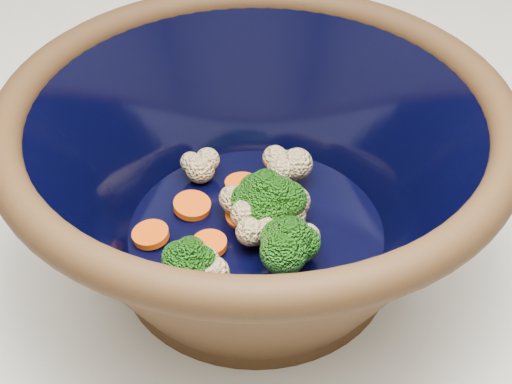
% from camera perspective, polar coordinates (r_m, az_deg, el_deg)
% --- Properties ---
extents(mixing_bowl, '(0.48, 0.48, 0.17)m').
position_cam_1_polar(mixing_bowl, '(0.55, 0.00, 1.27)').
color(mixing_bowl, black).
rests_on(mixing_bowl, counter).
extents(vegetable_pile, '(0.15, 0.16, 0.06)m').
position_cam_1_polar(vegetable_pile, '(0.57, 0.35, -1.82)').
color(vegetable_pile, '#608442').
rests_on(vegetable_pile, mixing_bowl).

